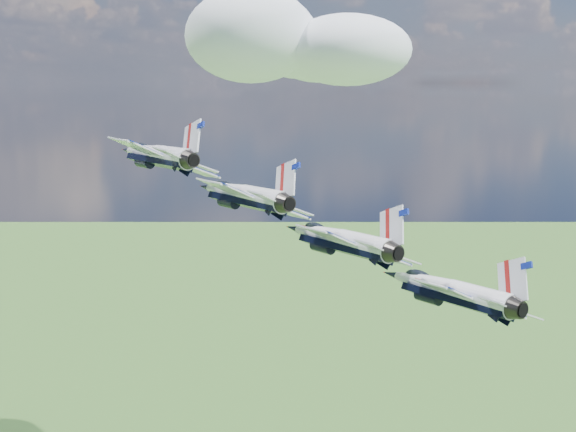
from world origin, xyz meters
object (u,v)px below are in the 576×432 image
object	(u,v)px
jet_0	(155,154)
jet_2	(338,239)
jet_1	(241,194)
jet_3	(447,289)

from	to	relation	value
jet_0	jet_2	bearing A→B (deg)	-65.25
jet_0	jet_2	xyz separation A→B (m)	(14.97, -14.54, -6.87)
jet_1	jet_2	world-z (taller)	jet_1
jet_1	jet_3	xyz separation A→B (m)	(14.97, -14.54, -6.87)
jet_3	jet_0	bearing A→B (deg)	114.75
jet_1	jet_2	bearing A→B (deg)	-65.25
jet_2	jet_3	distance (m)	10.99
jet_2	jet_1	bearing A→B (deg)	114.75
jet_2	jet_3	bearing A→B (deg)	-65.25
jet_1	jet_3	world-z (taller)	jet_1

